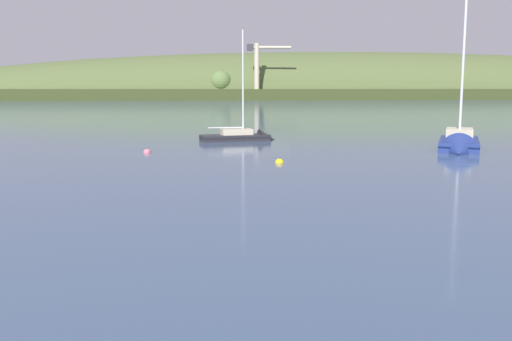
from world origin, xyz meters
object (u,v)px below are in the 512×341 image
object	(u,v)px
mooring_buoy_foreground	(147,153)
mooring_buoy_midchannel	(279,163)
dockside_crane	(258,72)
sailboat_near_mooring	(459,147)
sailboat_midwater_white	(244,139)

from	to	relation	value
mooring_buoy_foreground	mooring_buoy_midchannel	world-z (taller)	mooring_buoy_foreground
dockside_crane	mooring_buoy_midchannel	size ratio (longest dim) A/B	32.71
dockside_crane	sailboat_near_mooring	xyz separation A→B (m)	(-11.76, -183.39, -11.03)
dockside_crane	sailboat_midwater_white	bearing A→B (deg)	-92.48
sailboat_near_mooring	sailboat_midwater_white	bearing A→B (deg)	-96.13
dockside_crane	sailboat_near_mooring	size ratio (longest dim) A/B	1.52
sailboat_midwater_white	mooring_buoy_foreground	size ratio (longest dim) A/B	17.27
sailboat_near_mooring	mooring_buoy_midchannel	bearing A→B (deg)	-42.95
mooring_buoy_midchannel	mooring_buoy_foreground	bearing A→B (deg)	140.26
sailboat_midwater_white	sailboat_near_mooring	bearing A→B (deg)	-41.73
mooring_buoy_foreground	sailboat_near_mooring	bearing A→B (deg)	-4.96
sailboat_near_mooring	sailboat_midwater_white	distance (m)	20.40
dockside_crane	mooring_buoy_foreground	size ratio (longest dim) A/B	32.43
dockside_crane	sailboat_midwater_white	distance (m)	174.56
sailboat_near_mooring	mooring_buoy_foreground	distance (m)	26.08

